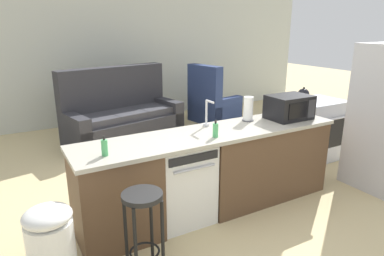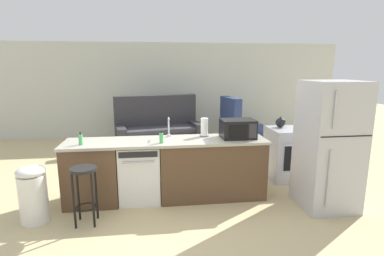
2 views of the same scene
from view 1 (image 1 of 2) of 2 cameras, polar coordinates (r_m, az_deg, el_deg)
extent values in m
plane|color=tan|center=(3.88, 1.38, -13.73)|extent=(24.00, 24.00, 0.00)
cube|color=beige|center=(7.38, -13.72, 11.12)|extent=(10.00, 0.06, 2.60)
cube|color=brown|center=(3.35, -12.56, -11.04)|extent=(0.75, 0.62, 0.86)
cube|color=brown|center=(4.13, 11.35, -5.44)|extent=(1.55, 0.62, 0.86)
cube|color=#ADA899|center=(3.59, 3.54, -0.91)|extent=(2.94, 0.66, 0.04)
cube|color=black|center=(3.93, 3.31, -12.67)|extent=(2.86, 0.56, 0.08)
cube|color=white|center=(3.57, -2.06, -8.93)|extent=(0.58, 0.58, 0.84)
cube|color=black|center=(3.19, 0.34, -5.11)|extent=(0.52, 0.01, 0.08)
cylinder|color=#B2B2B7|center=(3.22, 0.46, -6.85)|extent=(0.44, 0.02, 0.02)
cube|color=#A8AAB2|center=(5.53, 19.70, -0.42)|extent=(0.76, 0.64, 0.85)
cube|color=black|center=(5.33, 22.35, -0.89)|extent=(0.53, 0.01, 0.43)
cylinder|color=silver|center=(5.25, 22.83, 1.43)|extent=(0.61, 0.03, 0.03)
cube|color=#A8AAB2|center=(5.43, 20.16, 4.12)|extent=(0.76, 0.64, 0.05)
torus|color=black|center=(5.21, 20.01, 3.87)|extent=(0.16, 0.16, 0.01)
torus|color=black|center=(5.47, 22.36, 4.19)|extent=(0.16, 0.16, 0.01)
torus|color=black|center=(5.38, 17.96, 4.43)|extent=(0.16, 0.16, 0.01)
torus|color=black|center=(5.63, 20.34, 4.73)|extent=(0.16, 0.16, 0.01)
cube|color=black|center=(4.21, 15.87, 3.38)|extent=(0.50, 0.36, 0.28)
cube|color=black|center=(4.05, 17.25, 2.76)|extent=(0.27, 0.01, 0.18)
cube|color=#2D2D33|center=(4.21, 19.28, 3.07)|extent=(0.11, 0.01, 0.21)
cylinder|color=silver|center=(3.77, 2.38, 0.54)|extent=(0.07, 0.07, 0.03)
cylinder|color=silver|center=(3.73, 2.40, 2.68)|extent=(0.02, 0.02, 0.26)
cylinder|color=silver|center=(3.65, 3.01, 4.42)|extent=(0.02, 0.14, 0.02)
cylinder|color=#4C4C51|center=(4.04, 9.27, 1.31)|extent=(0.14, 0.14, 0.01)
cylinder|color=white|center=(4.01, 9.36, 3.25)|extent=(0.11, 0.11, 0.27)
cylinder|color=#4CB266|center=(3.39, 3.93, -0.39)|extent=(0.06, 0.06, 0.14)
cylinder|color=black|center=(3.37, 3.96, 1.04)|extent=(0.02, 0.02, 0.04)
cylinder|color=#4CB266|center=(3.00, -14.36, -3.22)|extent=(0.06, 0.06, 0.14)
cylinder|color=black|center=(2.97, -14.48, -1.63)|extent=(0.02, 0.02, 0.04)
sphere|color=black|center=(5.36, 18.08, 5.39)|extent=(0.17, 0.17, 0.17)
sphere|color=black|center=(5.35, 18.17, 6.38)|extent=(0.03, 0.03, 0.03)
cone|color=black|center=(5.42, 18.68, 5.63)|extent=(0.08, 0.04, 0.06)
cylinder|color=black|center=(2.69, -8.32, -11.10)|extent=(0.32, 0.32, 0.04)
cylinder|color=black|center=(2.76, -9.37, -19.37)|extent=(0.03, 0.03, 0.70)
cylinder|color=black|center=(2.83, -4.89, -18.22)|extent=(0.03, 0.03, 0.70)
cylinder|color=black|center=(2.94, -10.97, -17.02)|extent=(0.03, 0.03, 0.70)
cylinder|color=black|center=(3.00, -6.76, -16.02)|extent=(0.03, 0.03, 0.70)
torus|color=black|center=(2.95, -7.89, -19.71)|extent=(0.25, 0.25, 0.02)
ellipsoid|color=white|center=(2.71, -23.00, -13.38)|extent=(0.35, 0.35, 0.14)
cube|color=#2D2D33|center=(6.17, -11.14, -0.09)|extent=(2.14, 1.28, 0.42)
cube|color=#2D2D33|center=(6.35, -12.86, 4.24)|extent=(2.01, 0.63, 1.27)
cube|color=#2D2D33|center=(5.77, -18.92, -0.84)|extent=(0.37, 0.92, 0.62)
cube|color=#2D2D33|center=(6.62, -4.45, 2.22)|extent=(0.37, 0.92, 0.62)
cube|color=#3B3B41|center=(5.82, -15.72, 1.31)|extent=(0.67, 0.73, 0.12)
cube|color=#3B3B41|center=(6.06, -11.04, 2.25)|extent=(0.67, 0.73, 0.12)
cube|color=#3B3B41|center=(6.34, -6.75, 3.09)|extent=(0.67, 0.73, 0.12)
cube|color=navy|center=(7.32, 3.79, 2.76)|extent=(0.95, 0.99, 0.40)
cube|color=navy|center=(7.03, 2.09, 5.55)|extent=(0.36, 0.87, 1.20)
cube|color=navy|center=(7.06, 5.75, 2.83)|extent=(0.82, 0.31, 0.55)
cube|color=navy|center=(7.54, 1.98, 3.81)|extent=(0.82, 0.31, 0.55)
camera|label=2|loc=(2.19, 99.20, -3.42)|focal=28.00mm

